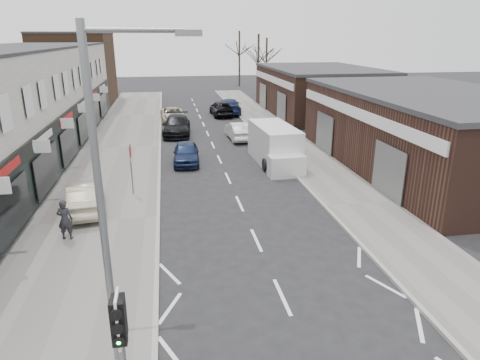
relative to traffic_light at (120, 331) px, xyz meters
name	(u,v)px	position (x,y,z in m)	size (l,w,h in m)	color
ground	(301,339)	(4.40, 2.02, -2.41)	(160.00, 160.00, 0.00)	black
pavement_left	(120,148)	(-2.35, 24.02, -2.35)	(5.50, 64.00, 0.12)	slate
pavement_right	(287,141)	(10.15, 24.02, -2.35)	(3.50, 64.00, 0.12)	slate
shop_terrace_left	(0,108)	(-9.10, 21.52, 1.14)	(8.00, 41.00, 7.10)	beige
brick_block_far	(76,70)	(-9.10, 47.02, 1.59)	(8.00, 10.00, 8.00)	#432C1C
right_unit_near	(431,132)	(16.90, 16.02, -0.16)	(10.00, 18.00, 4.50)	#3B231B
right_unit_far	(319,92)	(16.90, 36.02, -0.16)	(10.00, 16.00, 4.50)	#3B231B
tree_far_a	(258,96)	(13.40, 50.02, -2.41)	(3.60, 3.60, 8.00)	#382D26
tree_far_b	(266,90)	(15.90, 56.02, -2.41)	(3.60, 3.60, 7.50)	#382D26
tree_far_c	(239,86)	(12.90, 62.02, -2.41)	(3.60, 3.60, 8.50)	#382D26
traffic_light	(120,331)	(0.00, 0.00, 0.00)	(0.28, 0.60, 3.10)	slate
street_lamp	(109,202)	(-0.13, 1.22, 2.20)	(2.23, 0.22, 8.00)	slate
warning_sign	(131,154)	(-0.76, 14.02, -0.21)	(0.12, 0.80, 2.70)	slate
white_van	(275,146)	(7.80, 18.55, -1.28)	(2.44, 6.28, 2.41)	silver
sedan_on_pavement	(86,196)	(-2.75, 12.11, -1.59)	(1.49, 4.28, 1.41)	#A59A84
pedestrian	(65,220)	(-3.06, 9.17, -1.46)	(0.61, 0.40, 1.66)	black
parked_car_left_a	(186,153)	(2.20, 19.51, -1.73)	(1.61, 3.99, 1.36)	#152141
parked_car_left_b	(177,125)	(1.87, 28.00, -1.64)	(2.17, 5.33, 1.55)	black
parked_car_left_c	(173,115)	(1.66, 33.73, -1.76)	(2.18, 4.72, 1.31)	#BCAB96
parked_car_right_a	(238,131)	(6.60, 25.47, -1.72)	(1.47, 4.20, 1.38)	silver
parked_car_right_b	(221,108)	(6.60, 36.08, -1.61)	(1.89, 4.70, 1.60)	black
parked_car_right_c	(229,106)	(7.59, 37.12, -1.63)	(2.21, 5.44, 1.58)	#151E42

